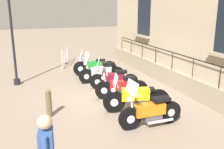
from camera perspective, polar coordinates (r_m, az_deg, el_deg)
ground_plane at (r=10.00m, az=1.03°, el=-4.32°), size 60.00×60.00×0.00m
building_facade at (r=10.81m, az=15.93°, el=15.67°), size 0.82×12.79×7.30m
motorcycle_green at (r=12.47m, az=-3.93°, el=1.79°), size 2.06×0.83×1.28m
motorcycle_silver at (r=11.37m, az=-2.39°, el=0.44°), size 2.08×0.74×1.40m
motorcycle_maroon at (r=10.46m, az=0.33°, el=-1.00°), size 1.91×0.97×1.31m
motorcycle_red at (r=9.41m, az=2.12°, el=-3.00°), size 1.92×0.84×0.99m
motorcycle_yellow at (r=8.29m, az=5.37°, el=-5.24°), size 2.15×0.81×1.25m
motorcycle_orange at (r=7.36m, az=8.53°, el=-8.16°), size 1.95×0.72×1.41m
lamppost at (r=11.44m, az=-21.63°, el=10.75°), size 0.33×0.33×4.65m
crowd_barrier at (r=14.81m, az=-10.48°, el=4.17°), size 0.70×1.80×1.05m
bollard at (r=8.13m, az=-13.93°, el=-6.20°), size 0.18×0.18×0.88m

